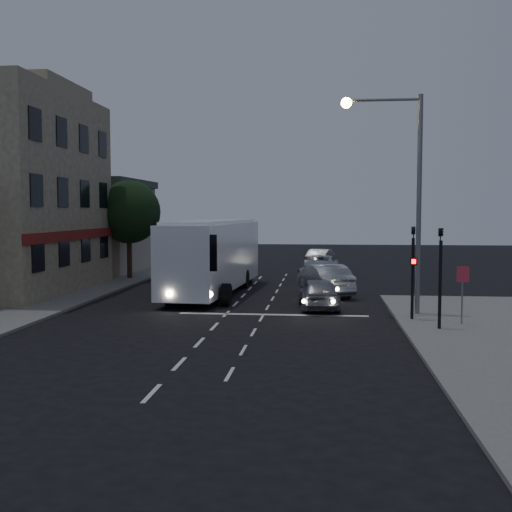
# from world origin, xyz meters

# --- Properties ---
(ground) EXTENTS (120.00, 120.00, 0.00)m
(ground) POSITION_xyz_m (0.00, 0.00, 0.00)
(ground) COLOR black
(sidewalk_far) EXTENTS (12.00, 50.00, 0.12)m
(sidewalk_far) POSITION_xyz_m (-13.00, 8.00, 0.06)
(sidewalk_far) COLOR slate
(sidewalk_far) RESTS_ON ground
(road_markings) EXTENTS (8.00, 30.55, 0.01)m
(road_markings) POSITION_xyz_m (1.29, 3.31, 0.00)
(road_markings) COLOR silver
(road_markings) RESTS_ON ground
(tour_bus) EXTENTS (3.45, 12.81, 3.89)m
(tour_bus) POSITION_xyz_m (-1.66, 8.69, 2.10)
(tour_bus) COLOR white
(tour_bus) RESTS_ON ground
(car_suv) EXTENTS (2.03, 4.30, 1.42)m
(car_suv) POSITION_xyz_m (3.92, 3.80, 0.71)
(car_suv) COLOR gray
(car_suv) RESTS_ON ground
(car_sedan_a) EXTENTS (3.14, 5.24, 1.63)m
(car_sedan_a) POSITION_xyz_m (4.19, 8.56, 0.81)
(car_sedan_a) COLOR #B7B7B7
(car_sedan_a) RESTS_ON ground
(car_sedan_b) EXTENTS (3.15, 5.03, 1.36)m
(car_sedan_b) POSITION_xyz_m (3.90, 14.71, 0.68)
(car_sedan_b) COLOR #A8ACBE
(car_sedan_b) RESTS_ON ground
(car_sedan_c) EXTENTS (2.43, 5.01, 1.37)m
(car_sedan_c) POSITION_xyz_m (4.05, 19.41, 0.69)
(car_sedan_c) COLOR #AAAAAC
(car_sedan_c) RESTS_ON ground
(car_extra) EXTENTS (2.51, 4.62, 1.44)m
(car_extra) POSITION_xyz_m (3.99, 25.26, 0.72)
(car_extra) COLOR #B3B4B9
(car_extra) RESTS_ON ground
(traffic_signal_main) EXTENTS (0.25, 0.35, 4.10)m
(traffic_signal_main) POSITION_xyz_m (7.60, 0.78, 2.42)
(traffic_signal_main) COLOR black
(traffic_signal_main) RESTS_ON sidewalk_near
(traffic_signal_side) EXTENTS (0.18, 0.15, 4.10)m
(traffic_signal_side) POSITION_xyz_m (8.30, -1.20, 2.42)
(traffic_signal_side) COLOR black
(traffic_signal_side) RESTS_ON sidewalk_near
(regulatory_sign) EXTENTS (0.45, 0.12, 2.20)m
(regulatory_sign) POSITION_xyz_m (9.30, -0.24, 1.60)
(regulatory_sign) COLOR slate
(regulatory_sign) RESTS_ON sidewalk_near
(streetlight) EXTENTS (3.32, 0.44, 9.00)m
(streetlight) POSITION_xyz_m (7.34, 2.20, 5.73)
(streetlight) COLOR slate
(streetlight) RESTS_ON sidewalk_near
(low_building_north) EXTENTS (9.40, 9.40, 6.50)m
(low_building_north) POSITION_xyz_m (-13.50, 20.00, 3.39)
(low_building_north) COLOR #B1A494
(low_building_north) RESTS_ON sidewalk_far
(street_tree) EXTENTS (4.00, 4.00, 6.20)m
(street_tree) POSITION_xyz_m (-8.21, 15.02, 4.50)
(street_tree) COLOR black
(street_tree) RESTS_ON sidewalk_far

